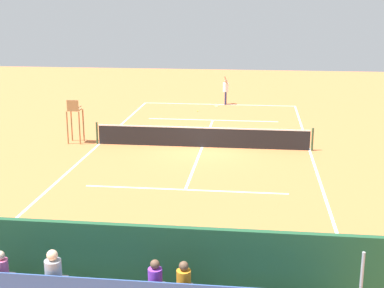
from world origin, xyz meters
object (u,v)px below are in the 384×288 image
tennis_player (226,89)px  equipment_bag (163,288)px  tennis_racket (217,106)px  tennis_ball_near (198,111)px  tennis_net (202,137)px  umpire_chair (75,116)px  courtside_bench (228,274)px

tennis_player → equipment_bag: bearing=90.1°
tennis_player → tennis_racket: size_ratio=3.34×
tennis_player → tennis_ball_near: tennis_player is taller
equipment_bag → tennis_racket: bearing=-88.6°
tennis_net → tennis_racket: size_ratio=17.86×
tennis_ball_near → umpire_chair: bearing=59.1°
tennis_player → tennis_ball_near: (1.59, 2.60, -0.98)m
tennis_racket → tennis_net: bearing=90.6°
tennis_racket → tennis_ball_near: size_ratio=8.74×
umpire_chair → tennis_player: size_ratio=1.11×
tennis_ball_near → tennis_net: bearing=97.8°
courtside_bench → tennis_player: (1.55, -24.36, 0.46)m
tennis_ball_near → tennis_racket: bearing=-119.1°
umpire_chair → equipment_bag: (-6.66, 13.47, -1.13)m
courtside_bench → tennis_racket: courtside_bench is taller
equipment_bag → umpire_chair: bearing=-63.7°
tennis_ball_near → equipment_bag: bearing=94.2°
umpire_chair → tennis_racket: (-6.09, -10.30, -1.30)m
equipment_bag → tennis_ball_near: equipment_bag is taller
tennis_net → tennis_player: (-0.43, -11.09, 0.51)m
tennis_net → umpire_chair: umpire_chair is taller
courtside_bench → umpire_chair: bearing=-58.5°
tennis_net → umpire_chair: 6.25m
courtside_bench → tennis_net: bearing=-81.5°
tennis_net → tennis_racket: bearing=-89.4°
tennis_net → equipment_bag: 13.41m
umpire_chair → tennis_racket: bearing=-120.6°
umpire_chair → tennis_racket: umpire_chair is taller
equipment_bag → tennis_player: bearing=-89.9°
tennis_net → courtside_bench: bearing=98.5°
tennis_net → equipment_bag: size_ratio=11.44×
umpire_chair → equipment_bag: size_ratio=2.38×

